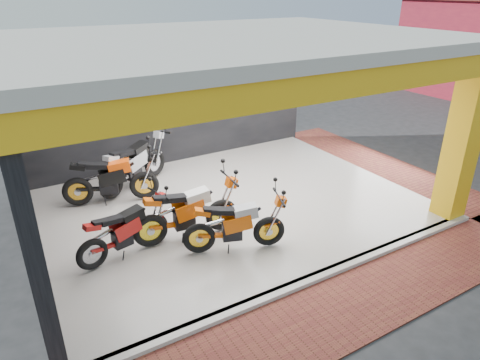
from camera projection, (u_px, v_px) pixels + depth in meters
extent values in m
plane|color=#2D2D30|center=(283.00, 250.00, 8.04)|extent=(80.00, 80.00, 0.00)
cube|color=silver|center=(231.00, 205.00, 9.58)|extent=(8.00, 6.00, 0.10)
cube|color=beige|center=(229.00, 40.00, 8.12)|extent=(8.40, 6.40, 0.20)
cube|color=black|center=(172.00, 101.00, 11.31)|extent=(8.20, 0.20, 3.50)
cube|color=black|center=(11.00, 172.00, 6.98)|extent=(0.20, 6.20, 3.50)
cube|color=yellow|center=(463.00, 140.00, 8.47)|extent=(0.50, 0.50, 3.50)
cube|color=yellow|center=(336.00, 83.00, 5.89)|extent=(8.40, 0.30, 0.40)
cube|color=yellow|center=(377.00, 43.00, 10.10)|extent=(0.30, 6.40, 0.40)
cube|color=silver|center=(319.00, 277.00, 7.22)|extent=(8.00, 0.20, 0.10)
cube|color=brown|center=(351.00, 305.00, 6.62)|extent=(9.00, 1.40, 0.03)
cube|color=brown|center=(381.00, 165.00, 11.82)|extent=(1.40, 7.00, 0.03)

